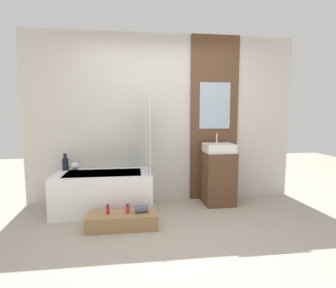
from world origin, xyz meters
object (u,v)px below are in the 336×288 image
(vase_round_light, at_px, (75,166))
(bottle_soap_secondary, at_px, (127,209))
(bathtub, at_px, (104,192))
(wooden_step_bench, at_px, (122,221))
(vase_tall_dark, at_px, (65,163))
(bottle_soap_primary, at_px, (108,210))
(sink, at_px, (219,148))

(vase_round_light, xyz_separation_m, bottle_soap_secondary, (0.78, -0.86, -0.38))
(bathtub, relative_size, wooden_step_bench, 1.58)
(vase_tall_dark, xyz_separation_m, vase_round_light, (0.14, -0.01, -0.04))
(bathtub, height_order, bottle_soap_primary, bathtub)
(bottle_soap_secondary, bearing_deg, vase_round_light, 132.20)
(bottle_soap_primary, xyz_separation_m, bottle_soap_secondary, (0.23, 0.00, -0.00))
(bathtub, bearing_deg, bottle_soap_primary, -79.92)
(sink, height_order, vase_tall_dark, sink)
(vase_round_light, distance_m, bottle_soap_primary, 1.09)
(bottle_soap_secondary, bearing_deg, vase_tall_dark, 136.38)
(bathtub, xyz_separation_m, bottle_soap_primary, (0.11, -0.61, -0.04))
(vase_tall_dark, relative_size, bottle_soap_secondary, 2.23)
(bathtub, relative_size, bottle_soap_primary, 11.15)
(sink, height_order, bottle_soap_secondary, sink)
(bathtub, distance_m, vase_round_light, 0.61)
(sink, bearing_deg, bottle_soap_primary, -155.96)
(vase_tall_dark, relative_size, vase_round_light, 2.11)
(vase_round_light, bearing_deg, wooden_step_bench, -50.20)
(sink, relative_size, vase_round_light, 3.66)
(bathtub, xyz_separation_m, bottle_soap_secondary, (0.34, -0.61, -0.05))
(wooden_step_bench, relative_size, bottle_soap_secondary, 7.66)
(vase_round_light, bearing_deg, vase_tall_dark, 174.07)
(bathtub, xyz_separation_m, sink, (1.71, 0.10, 0.59))
(wooden_step_bench, distance_m, sink, 1.78)
(wooden_step_bench, relative_size, vase_round_light, 7.25)
(vase_round_light, relative_size, bottle_soap_primary, 0.97)
(vase_tall_dark, bearing_deg, bottle_soap_primary, -51.93)
(vase_round_light, height_order, bottle_soap_secondary, vase_round_light)
(bathtub, relative_size, bottle_soap_secondary, 12.13)
(bathtub, relative_size, sink, 3.14)
(vase_tall_dark, bearing_deg, wooden_step_bench, -45.67)
(wooden_step_bench, distance_m, bottle_soap_secondary, 0.16)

